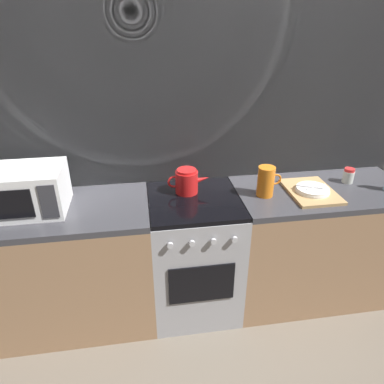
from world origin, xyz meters
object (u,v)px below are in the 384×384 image
object	(u,v)px
microwave	(25,190)
stove_unit	(194,255)
kettle	(187,181)
spice_jar	(348,176)
dish_pile	(311,191)
pitcher	(266,181)

from	to	relation	value
microwave	stove_unit	bearing A→B (deg)	-0.83
kettle	spice_jar	world-z (taller)	kettle
dish_pile	microwave	bearing A→B (deg)	178.16
stove_unit	microwave	world-z (taller)	microwave
pitcher	spice_jar	size ratio (longest dim) A/B	1.90
stove_unit	microwave	distance (m)	1.17
microwave	kettle	distance (m)	0.99
microwave	spice_jar	world-z (taller)	microwave
microwave	kettle	world-z (taller)	microwave
pitcher	spice_jar	bearing A→B (deg)	8.66
microwave	spice_jar	bearing A→B (deg)	1.71
stove_unit	dish_pile	distance (m)	0.91
kettle	spice_jar	size ratio (longest dim) A/B	2.71
stove_unit	pitcher	bearing A→B (deg)	-2.47
microwave	dish_pile	world-z (taller)	microwave
kettle	spice_jar	xyz separation A→B (m)	(1.15, -0.02, -0.03)
microwave	dish_pile	distance (m)	1.80
pitcher	microwave	bearing A→B (deg)	178.65
microwave	dish_pile	bearing A→B (deg)	-1.84
kettle	dish_pile	distance (m)	0.83
pitcher	spice_jar	world-z (taller)	pitcher
stove_unit	spice_jar	world-z (taller)	spice_jar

